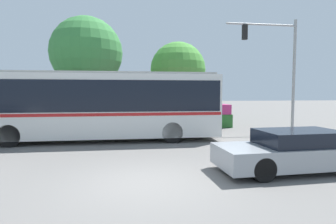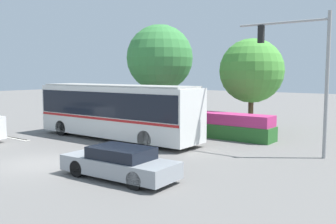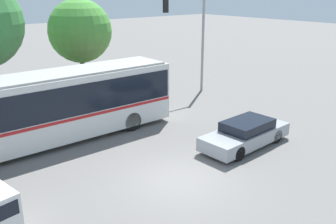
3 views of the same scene
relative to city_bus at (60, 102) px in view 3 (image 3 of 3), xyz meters
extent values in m
plane|color=slate|center=(1.76, -6.70, -1.92)|extent=(140.00, 140.00, 0.00)
cube|color=silver|center=(0.01, 0.00, -0.16)|extent=(11.51, 2.58, 3.03)
cube|color=black|center=(0.01, 0.00, 0.33)|extent=(11.28, 2.62, 1.45)
cube|color=#B21E1E|center=(0.01, 0.00, -0.52)|extent=(11.39, 2.61, 0.14)
cube|color=#959592|center=(0.01, 0.00, 1.41)|extent=(11.05, 2.37, 0.10)
cylinder|color=black|center=(3.34, -1.13, -1.42)|extent=(1.00, 0.30, 1.00)
cylinder|color=black|center=(3.35, 1.11, -1.42)|extent=(1.00, 0.30, 1.00)
cube|color=gray|center=(6.34, -6.22, -1.43)|extent=(4.89, 1.99, 0.62)
cube|color=black|center=(6.46, -6.22, -0.89)|extent=(2.47, 1.67, 0.45)
cylinder|color=black|center=(4.88, -7.06, -1.58)|extent=(0.68, 0.25, 0.67)
cylinder|color=black|center=(4.81, -5.51, -1.58)|extent=(0.68, 0.25, 0.67)
cylinder|color=black|center=(7.82, -6.94, -1.58)|extent=(0.68, 0.25, 0.67)
cylinder|color=black|center=(7.75, -5.38, -1.58)|extent=(0.68, 0.25, 0.67)
cylinder|color=gray|center=(11.75, 2.25, 1.57)|extent=(0.18, 0.18, 6.98)
cube|color=black|center=(8.39, 2.25, 4.18)|extent=(0.30, 0.22, 0.90)
cylinder|color=red|center=(8.39, 2.37, 4.48)|extent=(0.18, 0.02, 0.18)
cylinder|color=yellow|center=(8.39, 2.37, 4.18)|extent=(0.18, 0.02, 0.18)
cylinder|color=green|center=(8.39, 2.37, 3.88)|extent=(0.18, 0.02, 0.18)
cube|color=#286028|center=(4.15, 4.49, -1.47)|extent=(8.33, 1.51, 0.90)
cube|color=#B22D6B|center=(4.15, 4.49, -0.68)|extent=(8.16, 1.43, 0.67)
cylinder|color=brown|center=(5.27, 8.01, -0.59)|extent=(0.36, 0.36, 2.66)
sphere|color=#479338|center=(5.27, 8.01, 2.34)|extent=(4.46, 4.46, 4.46)
camera|label=1|loc=(1.33, -13.70, 0.47)|focal=28.77mm
camera|label=2|loc=(16.51, -16.54, 2.15)|focal=40.34mm
camera|label=3|loc=(-6.69, -16.33, 5.19)|focal=39.33mm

